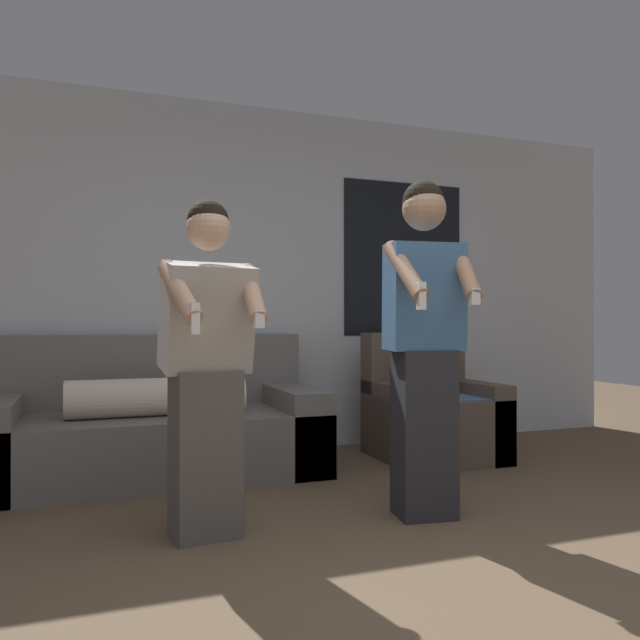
% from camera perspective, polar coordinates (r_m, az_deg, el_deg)
% --- Properties ---
extents(ground_plane, '(14.00, 14.00, 0.00)m').
position_cam_1_polar(ground_plane, '(2.37, 14.57, -25.19)').
color(ground_plane, brown).
extents(wall_back, '(6.72, 0.07, 2.70)m').
position_cam_1_polar(wall_back, '(4.94, -5.64, 3.80)').
color(wall_back, silver).
rests_on(wall_back, ground_plane).
extents(couch, '(2.16, 0.99, 0.92)m').
position_cam_1_polar(couch, '(4.32, -14.89, -9.49)').
color(couch, slate).
rests_on(couch, ground_plane).
extents(armchair, '(0.82, 0.84, 0.93)m').
position_cam_1_polar(armchair, '(4.76, 10.15, -8.49)').
color(armchair, brown).
rests_on(armchair, ground_plane).
extents(person_left, '(0.47, 0.53, 1.57)m').
position_cam_1_polar(person_left, '(2.96, -10.30, -4.30)').
color(person_left, '#56514C').
rests_on(person_left, ground_plane).
extents(person_right, '(0.45, 0.49, 1.74)m').
position_cam_1_polar(person_right, '(3.27, 9.52, -1.99)').
color(person_right, '#28282D').
rests_on(person_right, ground_plane).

